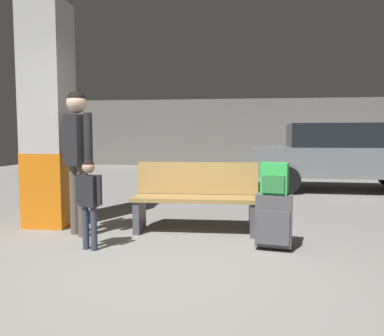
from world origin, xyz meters
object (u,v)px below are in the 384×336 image
suitcase (274,220)px  child (89,195)px  structural_pillar (48,116)px  backpack_bright (274,179)px  parked_car_near (341,155)px  adult (78,147)px  bench (196,198)px

suitcase → child: bearing=-173.2°
structural_pillar → suitcase: (2.94, -0.80, -1.17)m
backpack_bright → parked_car_near: parked_car_near is taller
suitcase → adult: adult is taller
suitcase → parked_car_near: size_ratio=0.14×
structural_pillar → bench: 2.28m
child → parked_car_near: 6.38m
backpack_bright → adult: size_ratio=0.19×
parked_car_near → structural_pillar: bearing=-140.6°
structural_pillar → bench: size_ratio=1.87×
suitcase → child: size_ratio=0.62×
bench → adult: 1.60m
backpack_bright → parked_car_near: size_ratio=0.08×
bench → structural_pillar: bearing=176.6°
adult → child: bearing=-57.4°
structural_pillar → child: structural_pillar is taller
child → parked_car_near: bearing=52.2°
bench → adult: (-1.42, -0.34, 0.65)m
child → structural_pillar: bearing=133.3°
backpack_bright → child: child is taller
suitcase → child: 2.00m
bench → suitcase: (0.92, -0.68, -0.12)m
parked_car_near → bench: bearing=-124.7°
backpack_bright → child: bearing=-173.2°
structural_pillar → backpack_bright: (2.94, -0.80, -0.72)m
structural_pillar → child: bearing=-46.7°
structural_pillar → child: 1.68m
structural_pillar → adult: 0.86m
structural_pillar → child: (0.97, -1.03, -0.89)m
adult → backpack_bright: bearing=-8.3°
adult → parked_car_near: bearing=46.3°
child → parked_car_near: parked_car_near is taller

